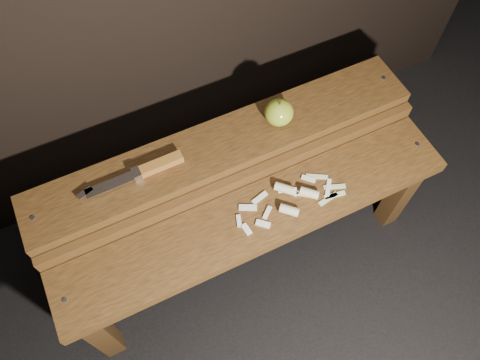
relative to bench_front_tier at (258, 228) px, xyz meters
name	(u,v)px	position (x,y,z in m)	size (l,w,h in m)	color
ground	(247,253)	(0.00, 0.06, -0.35)	(60.00, 60.00, 0.00)	black
bench_front_tier	(258,228)	(0.00, 0.00, 0.00)	(1.20, 0.20, 0.42)	#37220D
bench_rear_tier	(225,159)	(0.00, 0.23, 0.06)	(1.20, 0.21, 0.50)	#37220D
apple	(279,112)	(0.18, 0.23, 0.19)	(0.09, 0.09, 0.09)	olive
knife	(148,169)	(-0.23, 0.23, 0.16)	(0.31, 0.04, 0.03)	#925820
apple_scraps	(293,198)	(0.12, 0.01, 0.08)	(0.35, 0.13, 0.03)	beige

